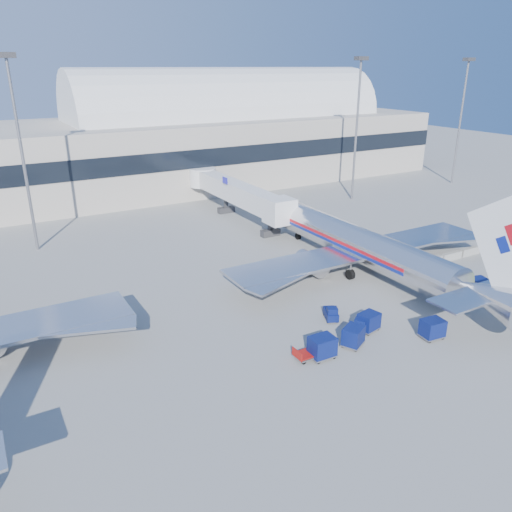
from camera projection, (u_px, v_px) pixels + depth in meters
ground at (313, 308)px, 46.68m from camera, size 260.00×260.00×0.00m
terminal at (49, 154)px, 82.93m from camera, size 170.00×28.15×21.00m
airliner_main at (364, 246)px, 53.96m from camera, size 32.00×37.26×12.07m
jetbridge_near at (232, 191)px, 73.76m from camera, size 4.40×27.50×6.25m
mast_west at (18, 126)px, 56.34m from camera, size 2.00×1.20×22.60m
mast_east at (358, 109)px, 79.70m from camera, size 2.00×1.20×22.60m
mast_far_east at (463, 103)px, 91.37m from camera, size 2.00×1.20×22.60m
barrier_near at (431, 261)px, 56.55m from camera, size 3.00×0.55×0.90m
barrier_mid at (451, 256)px, 58.09m from camera, size 3.00×0.55×0.90m
barrier_far at (470, 251)px, 59.63m from camera, size 3.00×0.55×0.90m
tug_lead at (360, 325)px, 42.36m from camera, size 2.22×2.05×1.32m
tug_right at (443, 287)px, 49.37m from camera, size 2.28×2.44×1.46m
tug_left at (331, 313)px, 44.35m from camera, size 1.79×2.29×1.33m
cart_train_a at (369, 321)px, 42.40m from camera, size 2.07×1.74×1.61m
cart_train_b at (353, 336)px, 40.08m from camera, size 2.34×2.15×1.66m
cart_train_c at (322, 347)px, 38.41m from camera, size 2.06×1.60×1.78m
cart_solo_near at (432, 328)px, 41.22m from camera, size 2.03×1.63×1.67m
cart_solo_far at (478, 284)px, 49.74m from camera, size 1.97×1.67×1.50m
cart_open_red at (307, 355)px, 38.44m from camera, size 1.93×1.37×0.52m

